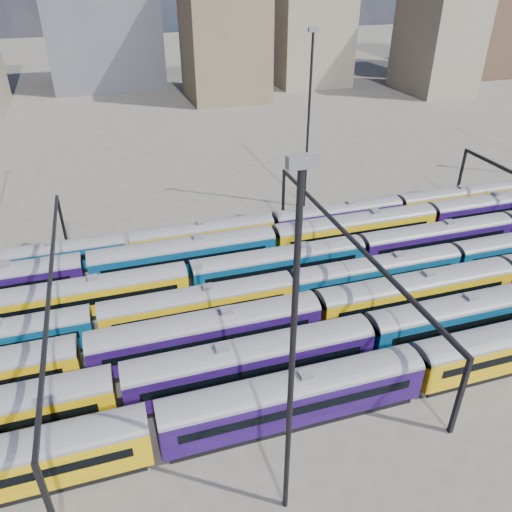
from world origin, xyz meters
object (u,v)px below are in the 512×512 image
object	(u,v)px
rake_1	(118,387)
rake_2	(317,309)
rake_0	(294,394)
mast_2	(292,354)

from	to	relation	value
rake_1	rake_2	bearing A→B (deg)	14.13
rake_0	mast_2	bearing A→B (deg)	-114.67
rake_1	rake_2	size ratio (longest dim) A/B	1.01
rake_2	rake_1	bearing A→B (deg)	-165.87
rake_0	rake_1	world-z (taller)	rake_1
mast_2	rake_2	bearing A→B (deg)	60.61
rake_1	rake_2	distance (m)	20.49
rake_0	rake_1	bearing A→B (deg)	159.69
rake_0	mast_2	world-z (taller)	mast_2
rake_2	mast_2	world-z (taller)	mast_2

